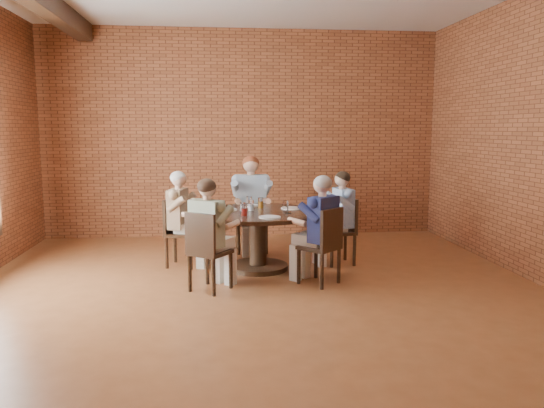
{
  "coord_description": "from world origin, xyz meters",
  "views": [
    {
      "loc": [
        -0.43,
        -5.35,
        1.79
      ],
      "look_at": [
        0.23,
        1.0,
        0.88
      ],
      "focal_mm": 35.0,
      "sensor_mm": 36.0,
      "label": 1
    }
  ],
  "objects": [
    {
      "name": "chair_d",
      "position": [
        -0.57,
        0.36,
        0.49
      ],
      "size": [
        0.54,
        0.54,
        0.89
      ],
      "rotation": [
        0.0,
        0.0,
        2.52
      ],
      "color": "#321F10",
      "rests_on": "floor"
    },
    {
      "name": "plate_a",
      "position": [
        0.52,
        1.44,
        0.76
      ],
      "size": [
        0.26,
        0.26,
        0.01
      ],
      "primitive_type": "cylinder",
      "color": "white",
      "rests_on": "dining_table"
    },
    {
      "name": "chair_a",
      "position": [
        1.24,
        1.43,
        0.48
      ],
      "size": [
        0.43,
        0.43,
        0.88
      ],
      "rotation": [
        0.0,
        0.0,
        -1.42
      ],
      "color": "#321F10",
      "rests_on": "floor"
    },
    {
      "name": "floor",
      "position": [
        0.0,
        0.0,
        0.0
      ],
      "size": [
        7.0,
        7.0,
        0.0
      ],
      "primitive_type": "plane",
      "color": "brown",
      "rests_on": "ground"
    },
    {
      "name": "diner_b",
      "position": [
        0.06,
        2.26,
        0.7
      ],
      "size": [
        0.58,
        0.7,
        1.39
      ],
      "primitive_type": null,
      "rotation": [
        0.0,
        0.0,
        0.02
      ],
      "color": "#899DAE",
      "rests_on": "floor"
    },
    {
      "name": "diner_d",
      "position": [
        -0.52,
        0.42,
        0.62
      ],
      "size": [
        0.73,
        0.76,
        1.25
      ],
      "primitive_type": null,
      "rotation": [
        0.0,
        0.0,
        2.52
      ],
      "color": "#9F917D",
      "rests_on": "floor"
    },
    {
      "name": "dining_table",
      "position": [
        0.08,
        1.25,
        0.53
      ],
      "size": [
        1.52,
        1.52,
        0.75
      ],
      "color": "#321F10",
      "rests_on": "floor"
    },
    {
      "name": "chair_b",
      "position": [
        0.05,
        2.35,
        0.52
      ],
      "size": [
        0.46,
        0.46,
        0.97
      ],
      "rotation": [
        0.0,
        0.0,
        0.02
      ],
      "color": "#321F10",
      "rests_on": "floor"
    },
    {
      "name": "plate_b",
      "position": [
        0.01,
        1.72,
        0.76
      ],
      "size": [
        0.26,
        0.26,
        0.01
      ],
      "primitive_type": "cylinder",
      "color": "white",
      "rests_on": "dining_table"
    },
    {
      "name": "diner_c",
      "position": [
        -0.89,
        1.52,
        0.62
      ],
      "size": [
        0.69,
        0.61,
        1.24
      ],
      "primitive_type": null,
      "rotation": [
        0.0,
        0.0,
        1.31
      ],
      "color": "brown",
      "rests_on": "floor"
    },
    {
      "name": "glass_c",
      "position": [
        -0.01,
        1.66,
        0.82
      ],
      "size": [
        0.07,
        0.07,
        0.14
      ],
      "primitive_type": "cylinder",
      "color": "white",
      "rests_on": "dining_table"
    },
    {
      "name": "glass_f",
      "position": [
        -0.11,
        0.93,
        0.82
      ],
      "size": [
        0.07,
        0.07,
        0.14
      ],
      "primitive_type": "cylinder",
      "color": "white",
      "rests_on": "dining_table"
    },
    {
      "name": "diner_a",
      "position": [
        1.17,
        1.42,
        0.62
      ],
      "size": [
        0.64,
        0.55,
        1.23
      ],
      "primitive_type": null,
      "rotation": [
        0.0,
        0.0,
        -1.42
      ],
      "color": "#3C699E",
      "rests_on": "floor"
    },
    {
      "name": "wall_back",
      "position": [
        0.0,
        3.5,
        1.7
      ],
      "size": [
        7.0,
        0.0,
        7.0
      ],
      "primitive_type": "plane",
      "rotation": [
        1.57,
        0.0,
        0.0
      ],
      "color": "brown",
      "rests_on": "ground"
    },
    {
      "name": "glass_d",
      "position": [
        -0.01,
        1.32,
        0.82
      ],
      "size": [
        0.07,
        0.07,
        0.14
      ],
      "primitive_type": "cylinder",
      "color": "white",
      "rests_on": "dining_table"
    },
    {
      "name": "glass_a",
      "position": [
        0.43,
        1.23,
        0.82
      ],
      "size": [
        0.07,
        0.07,
        0.14
      ],
      "primitive_type": "cylinder",
      "color": "white",
      "rests_on": "dining_table"
    },
    {
      "name": "diner_e",
      "position": [
        0.73,
        0.54,
        0.63
      ],
      "size": [
        0.76,
        0.77,
        1.26
      ],
      "primitive_type": null,
      "rotation": [
        0.0,
        0.0,
        3.88
      ],
      "color": "navy",
      "rests_on": "floor"
    },
    {
      "name": "plate_c",
      "position": [
        -0.31,
        1.38,
        0.76
      ],
      "size": [
        0.26,
        0.26,
        0.01
      ],
      "primitive_type": "cylinder",
      "color": "white",
      "rests_on": "dining_table"
    },
    {
      "name": "glass_e",
      "position": [
        -0.12,
        1.11,
        0.82
      ],
      "size": [
        0.07,
        0.07,
        0.14
      ],
      "primitive_type": "cylinder",
      "color": "white",
      "rests_on": "dining_table"
    },
    {
      "name": "chair_c",
      "position": [
        -0.97,
        1.54,
        0.49
      ],
      "size": [
        0.47,
        0.47,
        0.89
      ],
      "rotation": [
        0.0,
        0.0,
        1.31
      ],
      "color": "#321F10",
      "rests_on": "floor"
    },
    {
      "name": "wall_front",
      "position": [
        0.0,
        -3.5,
        1.7
      ],
      "size": [
        7.0,
        0.0,
        7.0
      ],
      "primitive_type": "plane",
      "rotation": [
        -1.57,
        0.0,
        0.0
      ],
      "color": "brown",
      "rests_on": "ground"
    },
    {
      "name": "smartphone",
      "position": [
        0.44,
        1.11,
        0.75
      ],
      "size": [
        0.09,
        0.16,
        0.01
      ],
      "primitive_type": "cube",
      "rotation": [
        0.0,
        0.0,
        -0.09
      ],
      "color": "black",
      "rests_on": "dining_table"
    },
    {
      "name": "plate_d",
      "position": [
        0.18,
        0.75,
        0.76
      ],
      "size": [
        0.26,
        0.26,
        0.01
      ],
      "primitive_type": "cylinder",
      "color": "white",
      "rests_on": "dining_table"
    },
    {
      "name": "chair_e",
      "position": [
        0.78,
        0.49,
        0.49
      ],
      "size": [
        0.55,
        0.55,
        0.9
      ],
      "rotation": [
        0.0,
        0.0,
        3.88
      ],
      "color": "#321F10",
      "rests_on": "floor"
    },
    {
      "name": "glass_b",
      "position": [
        0.13,
        1.53,
        0.82
      ],
      "size": [
        0.07,
        0.07,
        0.14
      ],
      "primitive_type": "cylinder",
      "color": "white",
      "rests_on": "dining_table"
    }
  ]
}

